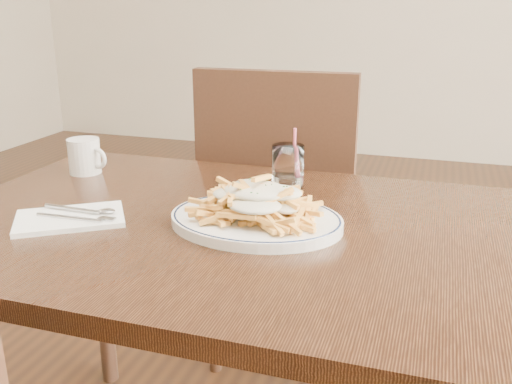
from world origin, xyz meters
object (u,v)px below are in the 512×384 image
(loaded_fries, at_px, (256,197))
(chair_far, at_px, (282,207))
(fries_plate, at_px, (256,220))
(water_glass, at_px, (288,174))
(table, at_px, (227,256))
(coffee_mug, at_px, (85,156))

(loaded_fries, bearing_deg, chair_far, 100.48)
(chair_far, height_order, loaded_fries, chair_far)
(fries_plate, bearing_deg, loaded_fries, 180.00)
(water_glass, bearing_deg, loaded_fries, -92.93)
(table, height_order, loaded_fries, loaded_fries)
(chair_far, bearing_deg, fries_plate, -79.52)
(table, xyz_separation_m, chair_far, (-0.05, 0.61, -0.11))
(loaded_fries, distance_m, water_glass, 0.20)
(table, relative_size, coffee_mug, 10.61)
(chair_far, bearing_deg, loaded_fries, -79.52)
(loaded_fries, relative_size, water_glass, 1.82)
(fries_plate, bearing_deg, water_glass, 87.07)
(chair_far, bearing_deg, coffee_mug, -135.57)
(table, height_order, water_glass, water_glass)
(chair_far, xyz_separation_m, loaded_fries, (0.11, -0.62, 0.25))
(coffee_mug, bearing_deg, loaded_fries, -21.87)
(table, xyz_separation_m, water_glass, (0.08, 0.19, 0.13))
(chair_far, xyz_separation_m, fries_plate, (0.11, -0.62, 0.20))
(table, height_order, chair_far, chair_far)
(table, bearing_deg, coffee_mug, 156.21)
(fries_plate, distance_m, loaded_fries, 0.05)
(water_glass, bearing_deg, coffee_mug, 178.81)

